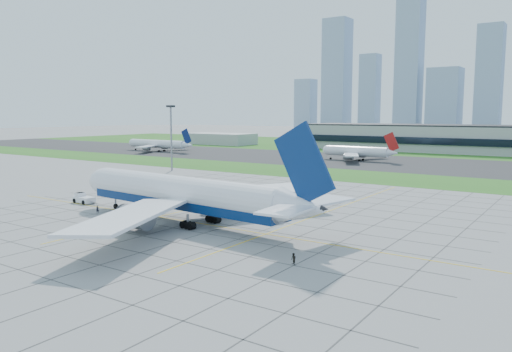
% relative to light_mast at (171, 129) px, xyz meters
% --- Properties ---
extents(ground, '(1400.00, 1400.00, 0.00)m').
position_rel_light_mast_xyz_m(ground, '(70.00, -65.00, -16.18)').
color(ground, gray).
rests_on(ground, ground).
extents(grass_median, '(700.00, 35.00, 0.04)m').
position_rel_light_mast_xyz_m(grass_median, '(70.00, 25.00, -16.16)').
color(grass_median, '#2B651D').
rests_on(grass_median, ground).
extents(asphalt_taxiway, '(700.00, 75.00, 0.04)m').
position_rel_light_mast_xyz_m(asphalt_taxiway, '(70.00, 80.00, -16.15)').
color(asphalt_taxiway, '#383838').
rests_on(asphalt_taxiway, ground).
extents(grass_far, '(700.00, 145.00, 0.04)m').
position_rel_light_mast_xyz_m(grass_far, '(70.00, 190.00, -16.16)').
color(grass_far, '#2B651D').
rests_on(grass_far, ground).
extents(apron_markings, '(120.00, 130.00, 0.03)m').
position_rel_light_mast_xyz_m(apron_markings, '(70.43, -53.91, -16.17)').
color(apron_markings, '#474744').
rests_on(apron_markings, ground).
extents(service_block, '(50.00, 25.00, 8.00)m').
position_rel_light_mast_xyz_m(service_block, '(-90.00, 145.00, -12.18)').
color(service_block, '#B7B7B2').
rests_on(service_block, ground).
extents(light_mast, '(2.50, 2.50, 25.60)m').
position_rel_light_mast_xyz_m(light_mast, '(0.00, 0.00, 0.00)').
color(light_mast, gray).
rests_on(light_mast, ground).
extents(airliner, '(67.18, 67.84, 21.14)m').
position_rel_light_mast_xyz_m(airliner, '(68.22, -67.97, -10.40)').
color(airliner, white).
rests_on(airliner, ground).
extents(pushback_tug, '(9.03, 3.57, 2.49)m').
position_rel_light_mast_xyz_m(pushback_tug, '(31.99, -65.39, -15.08)').
color(pushback_tug, white).
rests_on(pushback_tug, ground).
extents(crew_near, '(0.77, 0.71, 1.76)m').
position_rel_light_mast_xyz_m(crew_near, '(45.79, -71.88, -15.30)').
color(crew_near, black).
rests_on(crew_near, ground).
extents(crew_far, '(1.07, 0.99, 1.76)m').
position_rel_light_mast_xyz_m(crew_far, '(101.75, -80.62, -15.30)').
color(crew_far, black).
rests_on(crew_far, ground).
extents(distant_jet_0, '(48.04, 42.66, 14.08)m').
position_rel_light_mast_xyz_m(distant_jet_0, '(-77.25, 69.00, -11.69)').
color(distant_jet_0, white).
rests_on(distant_jet_0, ground).
extents(distant_jet_1, '(35.77, 42.66, 14.08)m').
position_rel_light_mast_xyz_m(distant_jet_1, '(44.52, 79.86, -11.70)').
color(distant_jet_1, white).
rests_on(distant_jet_1, ground).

